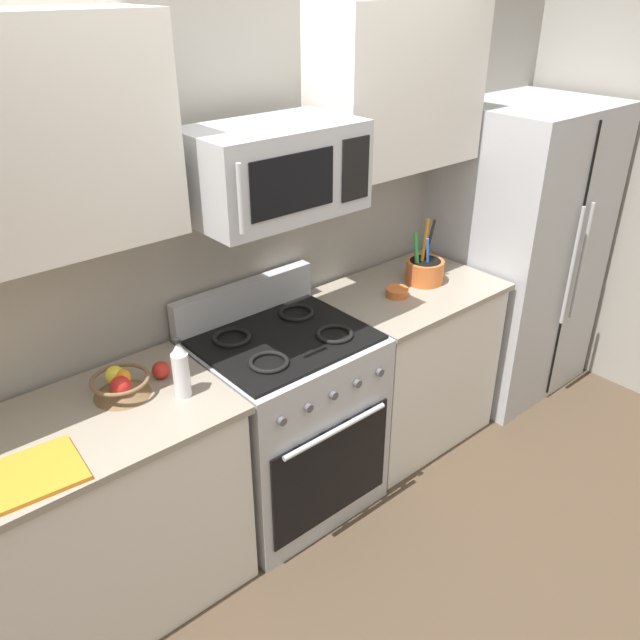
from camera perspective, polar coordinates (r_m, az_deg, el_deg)
ground_plane at (r=3.07m, az=6.26°, el=-22.07°), size 16.00×16.00×0.00m
wall_back at (r=3.02m, az=-8.07°, el=7.52°), size 8.00×0.10×2.60m
counter_left at (r=2.80m, az=-19.51°, el=-16.33°), size 1.16×0.65×0.91m
range_oven at (r=3.13m, az=-3.03°, el=-8.74°), size 0.76×0.69×1.09m
counter_right at (r=3.62m, az=7.57°, el=-3.69°), size 0.90×0.65×0.91m
refrigerator at (r=4.09m, az=16.84°, el=5.73°), size 0.89×0.76×1.74m
microwave at (r=2.62m, az=-4.09°, el=13.03°), size 0.70×0.44×0.35m
upper_cabinets_right at (r=3.24m, az=6.87°, el=19.71°), size 0.89×0.34×0.75m
utensil_crock at (r=3.45m, az=9.18°, el=4.37°), size 0.20×0.20×0.34m
fruit_basket at (r=2.61m, az=-17.13°, el=-5.44°), size 0.23×0.23×0.10m
apple_loose at (r=2.68m, az=-13.82°, el=-4.29°), size 0.07×0.07×0.07m
cutting_board at (r=2.35m, az=-23.78°, el=-12.22°), size 0.31×0.29×0.02m
bottle_vinegar at (r=2.52m, az=-12.14°, el=-4.29°), size 0.07×0.07×0.25m
prep_bowl at (r=3.29m, az=6.78°, el=2.48°), size 0.12×0.12×0.04m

